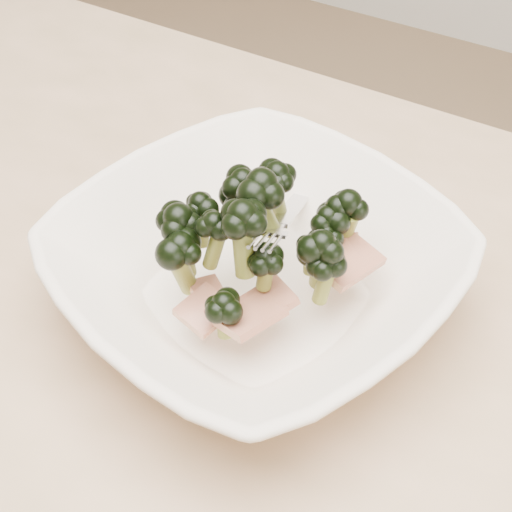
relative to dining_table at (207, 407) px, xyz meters
The scene contains 2 objects.
dining_table is the anchor object (origin of this frame).
broccoli_dish 0.15m from the dining_table, 73.15° to the left, with size 0.37×0.37×0.13m.
Camera 1 is at (0.22, -0.28, 1.19)m, focal length 50.00 mm.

